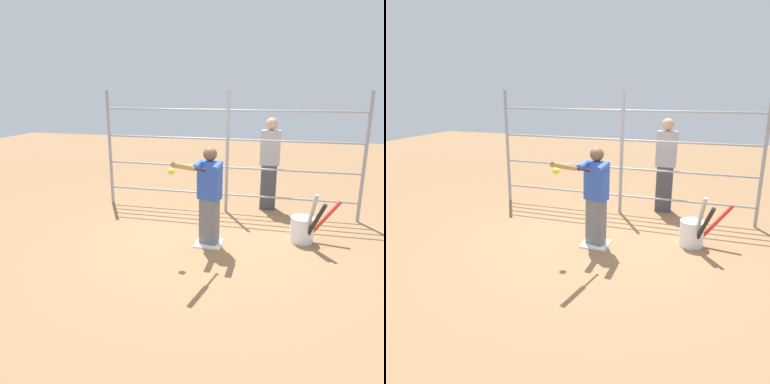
# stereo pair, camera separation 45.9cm
# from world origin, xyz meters

# --- Properties ---
(ground_plane) EXTENTS (24.00, 24.00, 0.00)m
(ground_plane) POSITION_xyz_m (0.00, 0.00, 0.00)
(ground_plane) COLOR olive
(home_plate) EXTENTS (0.40, 0.40, 0.02)m
(home_plate) POSITION_xyz_m (0.00, 0.00, 0.01)
(home_plate) COLOR white
(home_plate) RESTS_ON ground
(fence_backstop) EXTENTS (4.78, 0.06, 2.25)m
(fence_backstop) POSITION_xyz_m (0.00, -1.60, 1.13)
(fence_backstop) COLOR #939399
(fence_backstop) RESTS_ON ground
(batter) EXTENTS (0.37, 0.57, 1.49)m
(batter) POSITION_xyz_m (0.00, 0.01, 0.81)
(batter) COLOR slate
(batter) RESTS_ON ground
(baseball_bat_swinging) EXTENTS (0.27, 0.77, 0.27)m
(baseball_bat_swinging) POSITION_xyz_m (0.13, 0.84, 1.36)
(baseball_bat_swinging) COLOR black
(softball_in_flight) EXTENTS (0.10, 0.10, 0.10)m
(softball_in_flight) POSITION_xyz_m (0.44, 0.48, 1.21)
(softball_in_flight) COLOR yellow
(bat_bucket) EXTENTS (0.75, 0.59, 0.85)m
(bat_bucket) POSITION_xyz_m (-1.39, -0.42, 0.23)
(bat_bucket) COLOR white
(bat_bucket) RESTS_ON ground
(bystander_behind_fence) EXTENTS (0.37, 0.23, 1.77)m
(bystander_behind_fence) POSITION_xyz_m (-0.76, -1.97, 0.92)
(bystander_behind_fence) COLOR #3F3F47
(bystander_behind_fence) RESTS_ON ground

